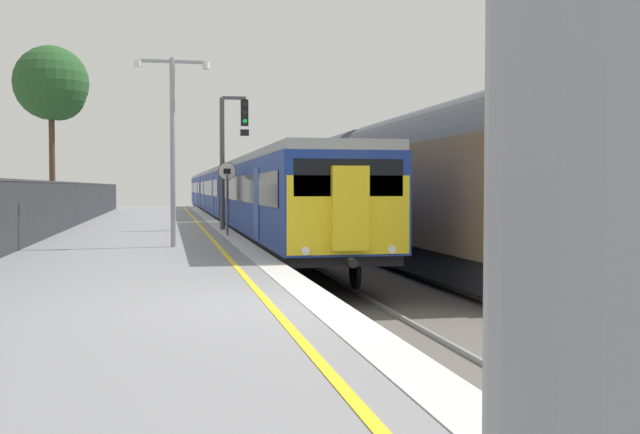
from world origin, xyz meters
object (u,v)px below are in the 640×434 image
object	(u,v)px
commuter_train_at_platform	(231,193)
platform_lamp_mid	(173,134)
speed_limit_sign	(227,189)
background_tree_centre	(53,86)
signal_gantry	(229,147)
freight_train_adjacent_track	(299,186)

from	to	relation	value
commuter_train_at_platform	platform_lamp_mid	bearing A→B (deg)	-98.18
speed_limit_sign	background_tree_centre	world-z (taller)	background_tree_centre
signal_gantry	commuter_train_at_platform	bearing A→B (deg)	85.10
freight_train_adjacent_track	commuter_train_at_platform	bearing A→B (deg)	166.69
background_tree_centre	platform_lamp_mid	bearing A→B (deg)	-73.56
platform_lamp_mid	freight_train_adjacent_track	bearing A→B (deg)	72.61
signal_gantry	background_tree_centre	size ratio (longest dim) A/B	0.59
freight_train_adjacent_track	platform_lamp_mid	distance (m)	25.64
commuter_train_at_platform	platform_lamp_mid	size ratio (longest dim) A/B	12.13
commuter_train_at_platform	speed_limit_sign	world-z (taller)	commuter_train_at_platform
commuter_train_at_platform	background_tree_centre	bearing A→B (deg)	-146.24
speed_limit_sign	commuter_train_at_platform	bearing A→B (deg)	84.94
platform_lamp_mid	commuter_train_at_platform	bearing A→B (deg)	81.82
background_tree_centre	signal_gantry	bearing A→B (deg)	-54.54
commuter_train_at_platform	signal_gantry	distance (m)	17.38
signal_gantry	background_tree_centre	bearing A→B (deg)	125.46
platform_lamp_mid	background_tree_centre	world-z (taller)	background_tree_centre
signal_gantry	speed_limit_sign	world-z (taller)	signal_gantry
background_tree_centre	freight_train_adjacent_track	bearing A→B (deg)	21.61
signal_gantry	platform_lamp_mid	world-z (taller)	platform_lamp_mid
speed_limit_sign	background_tree_centre	distance (m)	17.18
signal_gantry	background_tree_centre	world-z (taller)	background_tree_centre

